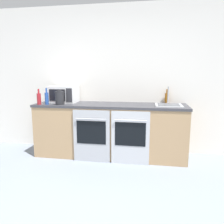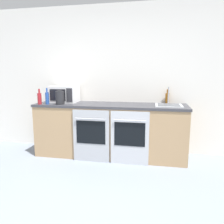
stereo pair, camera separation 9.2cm
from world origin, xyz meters
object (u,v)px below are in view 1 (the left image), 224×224
bottle_amber (167,98)px  bottle_blue (47,98)px  oven_left (91,136)px  sink (169,105)px  microwave (64,94)px  kettle (60,98)px  bottle_red (39,98)px  oven_right (130,138)px

bottle_amber → bottle_blue: (-1.98, -0.48, 0.01)m
oven_left → sink: bearing=14.4°
microwave → kettle: microwave is taller
bottle_red → sink: size_ratio=0.61×
kettle → bottle_blue: bearing=-174.7°
oven_left → oven_right: (0.62, 0.00, 0.00)m
bottle_red → oven_right: bearing=-3.0°
oven_right → bottle_red: size_ratio=3.28×
bottle_red → microwave: bearing=50.7°
bottle_red → oven_left: bearing=-5.0°
microwave → kettle: bearing=-80.3°
microwave → bottle_red: (-0.29, -0.35, -0.04)m
oven_left → kettle: kettle is taller
microwave → bottle_amber: 1.82m
microwave → bottle_amber: microwave is taller
bottle_amber → bottle_blue: 2.04m
oven_left → microwave: size_ratio=1.79×
oven_left → bottle_amber: size_ratio=3.49×
oven_right → bottle_amber: (0.57, 0.59, 0.57)m
bottle_red → bottle_amber: bearing=13.8°
oven_left → bottle_amber: bearing=26.5°
microwave → bottle_blue: (-0.17, -0.32, -0.04)m
bottle_blue → kettle: size_ratio=1.17×
oven_right → kettle: (-1.19, 0.13, 0.59)m
bottle_amber → sink: 0.30m
bottle_amber → kettle: size_ratio=1.04×
bottle_amber → sink: (0.01, -0.29, -0.08)m
oven_left → bottle_amber: (1.19, 0.59, 0.57)m
oven_right → sink: sink is taller
microwave → bottle_red: size_ratio=1.83×
oven_left → microwave: (-0.62, 0.43, 0.62)m
microwave → sink: bearing=-3.9°
sink → oven_right: bearing=-152.1°
bottle_blue → oven_left: bearing=-8.2°
oven_right → bottle_amber: size_ratio=3.49×
bottle_red → sink: bearing=6.2°
kettle → sink: size_ratio=0.55×
bottle_red → bottle_blue: (0.12, 0.03, 0.01)m
oven_left → kettle: bearing=166.8°
microwave → bottle_red: 0.46m
bottle_red → kettle: size_ratio=1.11×
microwave → sink: (1.82, -0.12, -0.13)m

